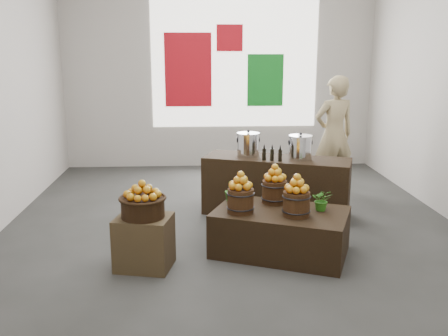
{
  "coord_description": "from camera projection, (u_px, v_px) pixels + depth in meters",
  "views": [
    {
      "loc": [
        -0.46,
        -6.32,
        2.28
      ],
      "look_at": [
        -0.13,
        -0.4,
        0.87
      ],
      "focal_mm": 40.0,
      "sensor_mm": 36.0,
      "label": 1
    }
  ],
  "objects": [
    {
      "name": "display_table",
      "position": [
        280.0,
        232.0,
        5.69
      ],
      "size": [
        1.7,
        1.4,
        0.51
      ],
      "primitive_type": "cube",
      "rotation": [
        0.0,
        0.0,
        -0.39
      ],
      "color": "black",
      "rests_on": "ground"
    },
    {
      "name": "oil_cruets",
      "position": [
        274.0,
        152.0,
        6.7
      ],
      "size": [
        0.22,
        0.13,
        0.23
      ],
      "primitive_type": null,
      "rotation": [
        0.0,
        0.0,
        -0.35
      ],
      "color": "black",
      "rests_on": "counter"
    },
    {
      "name": "apples_in_bucket_front_right",
      "position": [
        297.0,
        183.0,
        5.39
      ],
      "size": [
        0.22,
        0.22,
        0.2
      ],
      "primitive_type": null,
      "color": "#A41205",
      "rests_on": "apple_bucket_front_right"
    },
    {
      "name": "apple_bucket_front_right",
      "position": [
        296.0,
        204.0,
        5.44
      ],
      "size": [
        0.29,
        0.29,
        0.27
      ],
      "primitive_type": "cylinder",
      "color": "#3E2611",
      "rests_on": "display_table"
    },
    {
      "name": "counter",
      "position": [
        276.0,
        186.0,
        7.0
      ],
      "size": [
        2.11,
        1.3,
        0.82
      ],
      "primitive_type": "cube",
      "rotation": [
        0.0,
        0.0,
        -0.35
      ],
      "color": "black",
      "rests_on": "ground"
    },
    {
      "name": "herb_garnish_right",
      "position": [
        322.0,
        200.0,
        5.62
      ],
      "size": [
        0.26,
        0.24,
        0.25
      ],
      "primitive_type": "imported",
      "rotation": [
        0.0,
        0.0,
        -0.24
      ],
      "color": "#256615",
      "rests_on": "display_table"
    },
    {
      "name": "crate",
      "position": [
        144.0,
        242.0,
        5.31
      ],
      "size": [
        0.65,
        0.58,
        0.57
      ],
      "primitive_type": "cube",
      "rotation": [
        0.0,
        0.0,
        -0.21
      ],
      "color": "#4B3D23",
      "rests_on": "ground"
    },
    {
      "name": "ground",
      "position": [
        232.0,
        224.0,
        6.7
      ],
      "size": [
        7.0,
        7.0,
        0.0
      ],
      "primitive_type": "plane",
      "color": "#363634",
      "rests_on": "ground"
    },
    {
      "name": "back_opening",
      "position": [
        235.0,
        65.0,
        9.63
      ],
      "size": [
        3.2,
        0.02,
        2.4
      ],
      "primitive_type": "cube",
      "color": "white",
      "rests_on": "back_wall"
    },
    {
      "name": "stock_pot_left",
      "position": [
        248.0,
        145.0,
        6.99
      ],
      "size": [
        0.31,
        0.31,
        0.31
      ],
      "primitive_type": "cylinder",
      "color": "silver",
      "rests_on": "counter"
    },
    {
      "name": "apples_in_basket",
      "position": [
        142.0,
        189.0,
        5.17
      ],
      "size": [
        0.35,
        0.35,
        0.19
      ],
      "primitive_type": null,
      "color": "#A41205",
      "rests_on": "wicker_basket"
    },
    {
      "name": "back_wall",
      "position": [
        219.0,
        65.0,
        9.63
      ],
      "size": [
        6.0,
        0.04,
        4.0
      ],
      "primitive_type": "cube",
      "color": "#AFA9A1",
      "rests_on": "ground"
    },
    {
      "name": "apple_bucket_front_left",
      "position": [
        241.0,
        201.0,
        5.55
      ],
      "size": [
        0.29,
        0.29,
        0.27
      ],
      "primitive_type": "cylinder",
      "color": "#3E2611",
      "rests_on": "display_table"
    },
    {
      "name": "apple_bucket_rear",
      "position": [
        274.0,
        192.0,
        5.9
      ],
      "size": [
        0.29,
        0.29,
        0.27
      ],
      "primitive_type": "cylinder",
      "color": "#3E2611",
      "rests_on": "display_table"
    },
    {
      "name": "shopper",
      "position": [
        334.0,
        135.0,
        8.02
      ],
      "size": [
        0.78,
        0.61,
        1.89
      ],
      "primitive_type": "imported",
      "rotation": [
        0.0,
        0.0,
        3.4
      ],
      "color": "#97855D",
      "rests_on": "ground"
    },
    {
      "name": "deco_red_left",
      "position": [
        188.0,
        70.0,
        9.59
      ],
      "size": [
        0.9,
        0.04,
        1.4
      ],
      "primitive_type": "cube",
      "color": "#B00D18",
      "rests_on": "back_wall"
    },
    {
      "name": "wicker_basket",
      "position": [
        143.0,
        208.0,
        5.22
      ],
      "size": [
        0.45,
        0.45,
        0.21
      ],
      "primitive_type": "cylinder",
      "color": "black",
      "rests_on": "crate"
    },
    {
      "name": "deco_green_right",
      "position": [
        265.0,
        80.0,
        9.72
      ],
      "size": [
        0.7,
        0.04,
        1.0
      ],
      "primitive_type": "cube",
      "color": "#12741E",
      "rests_on": "back_wall"
    },
    {
      "name": "deco_red_upper",
      "position": [
        230.0,
        38.0,
        9.5
      ],
      "size": [
        0.5,
        0.04,
        0.5
      ],
      "primitive_type": "cube",
      "color": "#B00D18",
      "rests_on": "back_wall"
    },
    {
      "name": "stock_pot_center",
      "position": [
        300.0,
        148.0,
        6.78
      ],
      "size": [
        0.31,
        0.31,
        0.31
      ],
      "primitive_type": "cylinder",
      "color": "silver",
      "rests_on": "counter"
    },
    {
      "name": "herb_garnish_left",
      "position": [
        231.0,
        190.0,
        5.97
      ],
      "size": [
        0.17,
        0.15,
        0.27
      ],
      "primitive_type": "imported",
      "rotation": [
        0.0,
        0.0,
        -0.21
      ],
      "color": "#256615",
      "rests_on": "display_table"
    },
    {
      "name": "apples_in_bucket_rear",
      "position": [
        275.0,
        173.0,
        5.85
      ],
      "size": [
        0.22,
        0.22,
        0.2
      ],
      "primitive_type": null,
      "color": "#A41205",
      "rests_on": "apple_bucket_rear"
    },
    {
      "name": "apples_in_bucket_front_left",
      "position": [
        241.0,
        180.0,
        5.5
      ],
      "size": [
        0.22,
        0.22,
        0.2
      ],
      "primitive_type": null,
      "color": "#A41205",
      "rests_on": "apple_bucket_front_left"
    }
  ]
}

